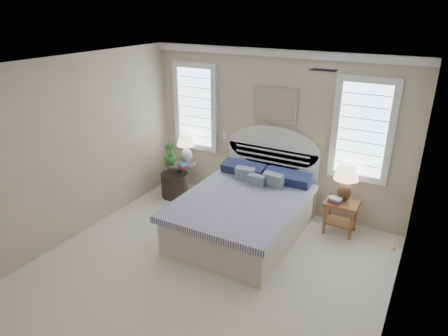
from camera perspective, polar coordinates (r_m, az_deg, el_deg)
floor at (r=5.38m, az=-4.10°, el=-16.00°), size 4.50×5.00×0.01m
ceiling at (r=4.27m, az=-5.12°, el=13.73°), size 4.50×5.00×0.01m
wall_back at (r=6.74m, az=7.26°, el=5.08°), size 4.50×0.02×2.70m
wall_left at (r=6.12m, az=-22.42°, el=1.72°), size 0.02×5.00×2.70m
wall_right at (r=4.02m, az=23.71°, el=-9.35°), size 0.02×5.00×2.70m
crown_molding at (r=6.44m, az=7.69°, el=16.00°), size 4.50×0.08×0.12m
hvac_vent at (r=4.50m, az=14.12°, el=13.35°), size 0.30×0.20×0.02m
switch_plate at (r=7.18m, az=0.10°, el=4.67°), size 0.08×0.01×0.12m
window_left at (r=7.35m, az=-4.06°, el=8.68°), size 0.90×0.06×1.60m
window_right at (r=6.29m, az=19.20°, el=5.12°), size 0.90×0.06×1.60m
painting at (r=6.58m, az=7.32°, el=8.90°), size 0.74×0.04×0.58m
closet_door at (r=5.16m, az=24.86°, el=-4.32°), size 0.02×1.80×2.40m
bed at (r=6.23m, az=3.15°, el=-5.91°), size 1.72×2.28×1.47m
side_table_left at (r=7.46m, az=-6.25°, el=-1.05°), size 0.56×0.56×0.63m
nightstand_right at (r=6.46m, az=16.40°, el=-5.80°), size 0.50×0.40×0.53m
floor_pot at (r=7.48m, az=-7.04°, el=-2.36°), size 0.62×0.62×0.45m
lamp_left at (r=7.32m, az=-5.42°, el=3.41°), size 0.43×0.43×0.55m
lamp_right at (r=6.31m, az=17.03°, el=-1.35°), size 0.41×0.41×0.61m
potted_plant at (r=7.27m, az=-7.80°, el=2.03°), size 0.25×0.25×0.40m
books_left at (r=7.17m, az=-5.80°, el=0.33°), size 0.24×0.21×0.05m
books_right at (r=6.32m, az=15.61°, el=-4.46°), size 0.22×0.18×0.08m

